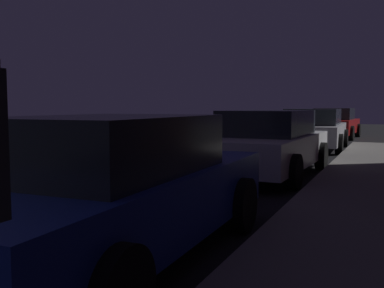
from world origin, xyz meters
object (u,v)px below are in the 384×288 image
(car_blue, at_px, (115,189))
(car_red, at_px, (334,123))
(car_white, at_px, (267,143))
(car_silver, at_px, (314,129))

(car_blue, xyz_separation_m, car_red, (-0.00, 18.36, -0.01))
(car_white, bearing_deg, car_silver, 89.99)
(car_white, distance_m, car_red, 12.49)
(car_blue, height_order, car_red, same)
(car_red, bearing_deg, car_blue, -90.00)
(car_blue, xyz_separation_m, car_silver, (0.00, 12.19, 0.01))
(car_silver, relative_size, car_red, 1.07)
(car_blue, relative_size, car_white, 0.98)
(car_blue, relative_size, car_silver, 0.99)
(car_blue, height_order, car_silver, same)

